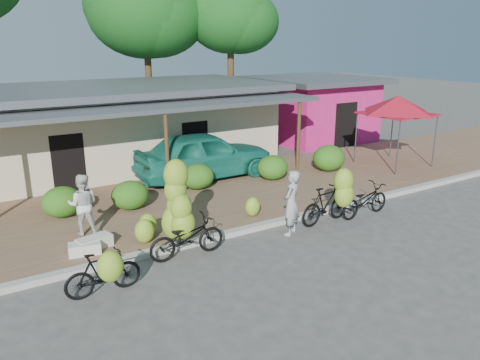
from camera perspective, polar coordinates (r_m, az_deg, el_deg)
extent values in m
plane|color=#4C4A47|center=(11.30, 4.02, -10.29)|extent=(100.00, 100.00, 0.00)
cube|color=#876048|center=(15.27, -7.01, -2.78)|extent=(60.00, 6.00, 0.12)
cube|color=#A8A399|center=(12.78, -1.25, -6.55)|extent=(60.00, 0.25, 0.15)
cube|color=beige|center=(20.34, -14.40, 6.08)|extent=(12.00, 6.00, 3.10)
cube|color=slate|center=(20.11, -14.75, 10.77)|extent=(13.00, 7.00, 0.25)
cube|color=black|center=(17.69, -11.33, 3.24)|extent=(1.40, 0.12, 2.20)
cube|color=slate|center=(16.40, -10.37, 8.66)|extent=(13.00, 2.00, 0.15)
cylinder|color=#503C20|center=(15.85, -8.87, 3.02)|extent=(0.14, 0.14, 2.85)
cylinder|color=#503C20|center=(18.69, 7.14, 5.18)|extent=(0.14, 0.14, 2.85)
cube|color=#DC2174|center=(25.48, 8.87, 8.35)|extent=(5.00, 5.00, 3.00)
cube|color=slate|center=(25.30, 9.04, 11.99)|extent=(6.00, 6.00, 0.25)
cube|color=black|center=(23.77, 12.68, 6.57)|extent=(1.40, 0.12, 2.20)
cylinder|color=#503C20|center=(26.42, -11.10, 12.81)|extent=(0.36, 0.36, 6.93)
ellipsoid|color=#104114|center=(26.41, -11.49, 19.48)|extent=(6.03, 6.03, 4.82)
ellipsoid|color=#104114|center=(26.53, -12.85, 20.04)|extent=(5.12, 5.12, 4.10)
cylinder|color=#503C20|center=(26.38, -1.13, 12.77)|extent=(0.36, 0.36, 6.62)
ellipsoid|color=#104114|center=(26.34, -1.17, 19.16)|extent=(4.67, 4.67, 3.73)
ellipsoid|color=#104114|center=(26.36, -2.52, 19.80)|extent=(3.97, 3.97, 3.17)
ellipsoid|color=#2B5D15|center=(14.65, -20.88, -2.51)|extent=(1.16, 1.05, 0.91)
ellipsoid|color=#2B5D15|center=(14.70, -13.25, -1.80)|extent=(1.14, 1.03, 0.89)
ellipsoid|color=#2B5D15|center=(16.32, -5.15, 0.43)|extent=(1.14, 1.03, 0.89)
ellipsoid|color=#2B5D15|center=(17.40, 4.01, 1.54)|extent=(1.18, 1.06, 0.92)
ellipsoid|color=#2B5D15|center=(18.86, 10.79, 2.65)|extent=(1.32, 1.19, 1.03)
cylinder|color=#59595E|center=(18.81, 18.69, 3.70)|extent=(0.05, 0.05, 2.10)
cylinder|color=#59595E|center=(20.54, 22.64, 4.32)|extent=(0.05, 0.05, 2.10)
cylinder|color=#59595E|center=(20.24, 13.93, 4.96)|extent=(0.05, 0.05, 2.10)
cylinder|color=#59595E|center=(21.85, 18.00, 5.48)|extent=(0.05, 0.05, 2.10)
cube|color=#AB1224|center=(20.15, 18.60, 7.66)|extent=(2.40, 2.40, 0.06)
cone|color=#AB1224|center=(20.10, 18.70, 8.72)|extent=(3.50, 3.50, 0.70)
imported|color=black|center=(10.30, -16.36, -10.80)|extent=(1.61, 0.47, 0.96)
ellipsoid|color=#84AD2B|center=(9.54, -15.53, -10.11)|extent=(0.52, 0.44, 0.65)
imported|color=black|center=(11.55, -6.50, -6.97)|extent=(1.95, 0.75, 1.01)
ellipsoid|color=#84AD2B|center=(11.92, -7.80, -5.08)|extent=(0.75, 0.63, 0.93)
ellipsoid|color=#84AD2B|center=(11.80, -7.43, -3.13)|extent=(0.64, 0.55, 0.81)
ellipsoid|color=#84AD2B|center=(11.64, -7.87, -1.22)|extent=(0.56, 0.48, 0.71)
ellipsoid|color=#84AD2B|center=(11.54, -7.81, 0.66)|extent=(0.62, 0.53, 0.78)
ellipsoid|color=#84AD2B|center=(11.61, -6.93, -5.35)|extent=(0.61, 0.52, 0.76)
ellipsoid|color=#84AD2B|center=(11.44, -7.19, -3.41)|extent=(0.55, 0.46, 0.68)
imported|color=black|center=(13.74, 10.42, -2.98)|extent=(1.89, 0.67, 1.11)
ellipsoid|color=#84AD2B|center=(13.18, 12.57, -1.82)|extent=(0.56, 0.48, 0.70)
ellipsoid|color=#84AD2B|center=(13.09, 12.52, -0.10)|extent=(0.58, 0.49, 0.72)
imported|color=black|center=(14.57, 14.98, -2.41)|extent=(1.90, 0.74, 0.98)
ellipsoid|color=#84AD2B|center=(12.68, -11.17, -5.36)|extent=(0.49, 0.42, 0.62)
ellipsoid|color=#84AD2B|center=(12.25, -11.56, -6.12)|extent=(0.51, 0.43, 0.64)
ellipsoid|color=#84AD2B|center=(13.79, 1.55, -3.27)|extent=(0.47, 0.40, 0.58)
cube|color=silver|center=(12.32, -17.33, -7.30)|extent=(0.92, 0.60, 0.30)
cube|color=silver|center=(12.08, -18.40, -7.93)|extent=(0.81, 0.53, 0.28)
imported|color=#9A9A9A|center=(12.71, 6.26, -2.80)|extent=(0.78, 0.72, 1.80)
imported|color=silver|center=(13.06, -18.59, -2.84)|extent=(0.99, 0.90, 1.65)
imported|color=#1A7562|center=(17.52, -4.32, 3.09)|extent=(5.25, 2.17, 1.78)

